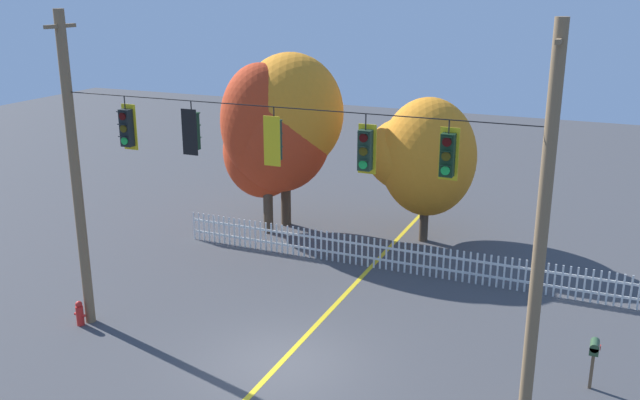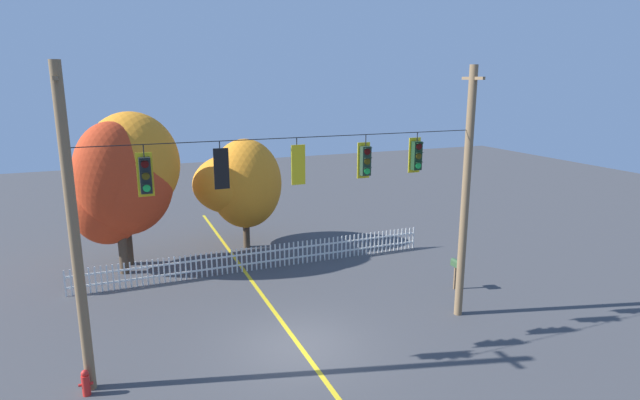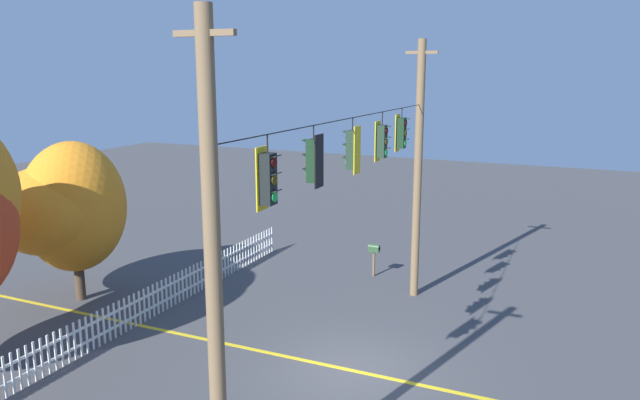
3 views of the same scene
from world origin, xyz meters
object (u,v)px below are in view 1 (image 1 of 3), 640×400
traffic_signal_northbound_primary (192,131)px  roadside_mailbox (594,350)px  fire_hydrant (80,313)px  autumn_maple_mid (285,123)px  traffic_signal_northbound_secondary (127,128)px  autumn_oak_far_east (424,156)px  traffic_signal_southbound_primary (365,150)px  autumn_maple_near_fence (270,134)px  traffic_signal_westbound_side (274,140)px  traffic_signal_eastbound_side (448,155)px

traffic_signal_northbound_primary → roadside_mailbox: (9.95, 2.02, -5.02)m
fire_hydrant → autumn_maple_mid: bearing=80.3°
traffic_signal_northbound_secondary → autumn_oak_far_east: size_ratio=0.26×
traffic_signal_northbound_primary → traffic_signal_southbound_primary: (4.63, 0.02, -0.07)m
autumn_maple_near_fence → autumn_maple_mid: (0.37, 0.55, 0.39)m
traffic_signal_northbound_secondary → roadside_mailbox: size_ratio=1.11×
traffic_signal_northbound_primary → autumn_maple_near_fence: traffic_signal_northbound_primary is taller
autumn_oak_far_east → fire_hydrant: (-7.18, -11.22, -2.96)m
fire_hydrant → autumn_maple_near_fence: bearing=81.9°
fire_hydrant → roadside_mailbox: 14.21m
traffic_signal_westbound_side → roadside_mailbox: 9.34m
traffic_signal_westbound_side → roadside_mailbox: traffic_signal_westbound_side is taller
traffic_signal_northbound_secondary → fire_hydrant: (-2.01, -0.31, -5.63)m
traffic_signal_westbound_side → autumn_oak_far_east: traffic_signal_westbound_side is taller
roadside_mailbox → autumn_maple_mid: bearing=147.0°
autumn_oak_far_east → traffic_signal_northbound_primary: bearing=-106.0°
traffic_signal_westbound_side → traffic_signal_eastbound_side: size_ratio=1.03×
autumn_maple_mid → autumn_oak_far_east: 5.61m
traffic_signal_northbound_primary → traffic_signal_westbound_side: bearing=-0.0°
autumn_maple_mid → roadside_mailbox: (12.25, -7.95, -3.32)m
traffic_signal_northbound_primary → traffic_signal_southbound_primary: same height
traffic_signal_westbound_side → autumn_maple_mid: size_ratio=0.20×
traffic_signal_northbound_primary → traffic_signal_northbound_secondary: bearing=179.5°
traffic_signal_southbound_primary → traffic_signal_eastbound_side: (1.90, 0.00, 0.06)m
traffic_signal_northbound_secondary → traffic_signal_northbound_primary: same height
traffic_signal_westbound_side → traffic_signal_eastbound_side: (4.21, 0.02, 0.03)m
traffic_signal_northbound_primary → fire_hydrant: 7.00m
traffic_signal_northbound_secondary → traffic_signal_westbound_side: same height
traffic_signal_eastbound_side → autumn_maple_near_fence: size_ratio=0.20×
roadside_mailbox → traffic_signal_northbound_secondary: bearing=-170.5°
traffic_signal_westbound_side → fire_hydrant: (-6.37, -0.30, -5.67)m
traffic_signal_westbound_side → fire_hydrant: 8.53m
traffic_signal_eastbound_side → traffic_signal_northbound_primary: bearing=-179.8°
traffic_signal_westbound_side → traffic_signal_southbound_primary: (2.31, 0.02, -0.04)m
autumn_maple_mid → autumn_maple_near_fence: bearing=-124.1°
traffic_signal_southbound_primary → autumn_maple_mid: size_ratio=0.20×
fire_hydrant → autumn_oak_far_east: bearing=57.4°
traffic_signal_westbound_side → autumn_oak_far_east: bearing=85.7°
traffic_signal_northbound_secondary → autumn_oak_far_east: bearing=64.6°
traffic_signal_eastbound_side → autumn_maple_mid: 13.41m
traffic_signal_westbound_side → traffic_signal_southbound_primary: 2.31m
autumn_maple_near_fence → traffic_signal_northbound_primary: bearing=-74.2°
traffic_signal_westbound_side → autumn_maple_mid: (-4.61, 9.98, -1.66)m
traffic_signal_eastbound_side → autumn_maple_near_fence: bearing=134.3°
traffic_signal_northbound_secondary → autumn_maple_mid: 10.09m
autumn_oak_far_east → traffic_signal_eastbound_side: bearing=-72.7°
traffic_signal_westbound_side → traffic_signal_eastbound_side: 4.21m
autumn_maple_near_fence → autumn_maple_mid: bearing=55.9°
autumn_oak_far_east → fire_hydrant: size_ratio=7.36×
traffic_signal_northbound_secondary → traffic_signal_northbound_primary: 2.05m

